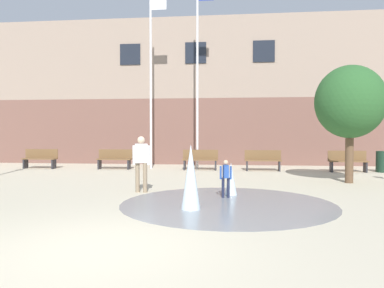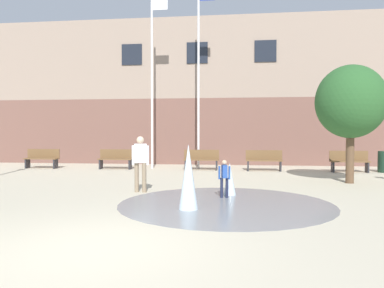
{
  "view_description": "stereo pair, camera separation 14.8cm",
  "coord_description": "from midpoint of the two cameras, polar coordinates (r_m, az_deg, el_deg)",
  "views": [
    {
      "loc": [
        1.97,
        -5.23,
        1.7
      ],
      "look_at": [
        0.55,
        7.56,
        1.3
      ],
      "focal_mm": 35.0,
      "sensor_mm": 36.0,
      "label": 1
    },
    {
      "loc": [
        2.11,
        -5.21,
        1.7
      ],
      "look_at": [
        0.55,
        7.56,
        1.3
      ],
      "focal_mm": 35.0,
      "sensor_mm": 36.0,
      "label": 2
    }
  ],
  "objects": [
    {
      "name": "park_bench_center",
      "position": [
        16.94,
        1.67,
        -2.35
      ],
      "size": [
        1.6,
        0.44,
        0.91
      ],
      "color": "#28282D",
      "rests_on": "ground"
    },
    {
      "name": "park_bench_under_right_flagpole",
      "position": [
        16.81,
        11.17,
        -2.41
      ],
      "size": [
        1.6,
        0.44,
        0.91
      ],
      "color": "#28282D",
      "rests_on": "ground"
    },
    {
      "name": "park_bench_far_right",
      "position": [
        17.33,
        23.09,
        -2.4
      ],
      "size": [
        1.6,
        0.44,
        0.91
      ],
      "color": "#28282D",
      "rests_on": "ground"
    },
    {
      "name": "splash_fountain",
      "position": [
        8.89,
        3.3,
        -6.55
      ],
      "size": [
        5.11,
        5.11,
        1.44
      ],
      "color": "gray",
      "rests_on": "ground"
    },
    {
      "name": "flagpole_left",
      "position": [
        17.88,
        -5.79,
        10.37
      ],
      "size": [
        0.8,
        0.1,
        8.25
      ],
      "color": "silver",
      "rests_on": "ground"
    },
    {
      "name": "adult_watching",
      "position": [
        10.69,
        -7.48,
        -2.35
      ],
      "size": [
        0.5,
        0.3,
        1.59
      ],
      "rotation": [
        0.0,
        0.0,
        0.32
      ],
      "color": "#89755B",
      "rests_on": "ground"
    },
    {
      "name": "flagpole_right",
      "position": [
        17.56,
        1.33,
        11.09
      ],
      "size": [
        0.8,
        0.1,
        8.58
      ],
      "color": "silver",
      "rests_on": "ground"
    },
    {
      "name": "park_bench_left_of_flagpoles",
      "position": [
        19.0,
        -21.67,
        -2.02
      ],
      "size": [
        1.6,
        0.44,
        0.91
      ],
      "color": "#28282D",
      "rests_on": "ground"
    },
    {
      "name": "ground_plane",
      "position": [
        5.86,
        -14.24,
        -15.18
      ],
      "size": [
        100.0,
        100.0,
        0.0
      ],
      "primitive_type": "plane",
      "color": "#BCB299"
    },
    {
      "name": "street_tree_near_building",
      "position": [
        13.61,
        23.32,
        5.88
      ],
      "size": [
        2.29,
        2.29,
        3.94
      ],
      "color": "brown",
      "rests_on": "ground"
    },
    {
      "name": "library_building",
      "position": [
        22.72,
        1.81,
        7.3
      ],
      "size": [
        36.0,
        6.05,
        7.76
      ],
      "color": "brown",
      "rests_on": "ground"
    },
    {
      "name": "child_in_fountain",
      "position": [
        9.77,
        5.38,
        -4.82
      ],
      "size": [
        0.31,
        0.23,
        0.99
      ],
      "rotation": [
        0.0,
        0.0,
        1.81
      ],
      "color": "#1E233D",
      "rests_on": "ground"
    },
    {
      "name": "park_bench_under_left_flagpole",
      "position": [
        17.67,
        -11.29,
        -2.21
      ],
      "size": [
        1.6,
        0.44,
        0.91
      ],
      "color": "#28282D",
      "rests_on": "ground"
    }
  ]
}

